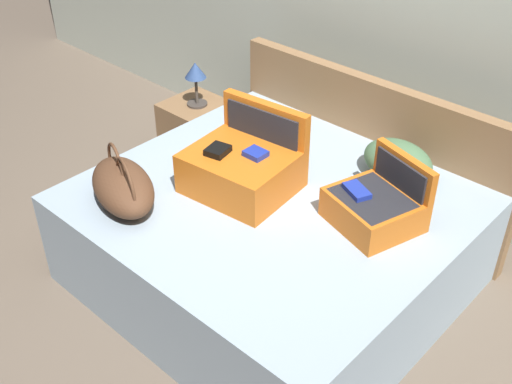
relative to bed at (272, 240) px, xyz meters
The scene contains 10 objects.
ground_plane 0.49m from the bed, 90.00° to the right, with size 12.00×12.00×0.00m, color #6B5B4C.
bed is the anchor object (origin of this frame).
headboard 0.89m from the bed, 90.00° to the left, with size 1.86×0.08×0.91m, color olive.
hard_case_large 0.45m from the bed, 168.77° to the right, with size 0.56×0.51×0.41m.
hard_case_medium 0.65m from the bed, 20.08° to the left, with size 0.47×0.46×0.33m.
duffel_bag 0.84m from the bed, 133.70° to the right, with size 0.57×0.44×0.30m.
pillow_near_headboard 0.75m from the bed, 133.52° to the left, with size 0.37×0.28×0.15m, color #4C724C.
pillow_center_head 0.79m from the bed, 59.09° to the left, with size 0.39×0.29×0.20m, color #4C724C.
nightstand 1.33m from the bed, 154.03° to the left, with size 0.44×0.40×0.45m, color olive.
table_lamp 1.39m from the bed, 154.03° to the left, with size 0.14×0.14×0.31m.
Camera 1 is at (1.72, -1.59, 2.42)m, focal length 44.36 mm.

